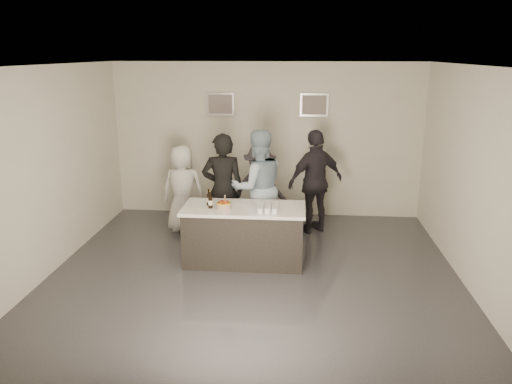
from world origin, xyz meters
TOP-DOWN VIEW (x-y plane):
  - floor at (0.00, 0.00)m, footprint 6.00×6.00m
  - ceiling at (0.00, 0.00)m, footprint 6.00×6.00m
  - wall_back at (0.00, 3.00)m, footprint 6.00×0.04m
  - wall_front at (0.00, -3.00)m, footprint 6.00×0.04m
  - wall_left at (-3.00, 0.00)m, footprint 0.04×6.00m
  - wall_right at (3.00, 0.00)m, footprint 0.04×6.00m
  - picture_left at (-0.90, 2.97)m, footprint 0.54×0.04m
  - picture_right at (0.90, 2.97)m, footprint 0.54×0.04m
  - bar_counter at (-0.19, 0.54)m, footprint 1.86×0.86m
  - cake at (-0.48, 0.45)m, footprint 0.22×0.22m
  - beer_bottle_a at (-0.73, 0.58)m, footprint 0.07×0.07m
  - beer_bottle_b at (-0.68, 0.44)m, footprint 0.07×0.07m
  - tumbler_cluster at (0.19, 0.42)m, footprint 0.30×0.40m
  - candles at (-0.45, 0.20)m, footprint 0.24×0.08m
  - person_main_black at (-0.61, 1.25)m, footprint 0.74×0.52m
  - person_main_blue at (-0.05, 1.39)m, footprint 1.15×1.03m
  - person_guest_left at (-1.44, 1.87)m, footprint 0.81×0.56m
  - person_guest_right at (0.94, 2.04)m, footprint 1.17×0.96m
  - person_guest_back at (-0.06, 1.95)m, footprint 1.11×0.76m

SIDE VIEW (x-z plane):
  - floor at x=0.00m, z-range 0.00..0.00m
  - bar_counter at x=-0.19m, z-range 0.00..0.90m
  - person_guest_back at x=-0.06m, z-range 0.00..1.59m
  - person_guest_left at x=-1.44m, z-range 0.00..1.59m
  - candles at x=-0.45m, z-range 0.90..0.91m
  - person_guest_right at x=0.94m, z-range 0.00..1.87m
  - cake at x=-0.48m, z-range 0.90..0.98m
  - tumbler_cluster at x=0.19m, z-range 0.90..0.98m
  - person_main_black at x=-0.61m, z-range 0.00..1.91m
  - person_main_blue at x=-0.05m, z-range 0.00..1.96m
  - beer_bottle_a at x=-0.73m, z-range 0.90..1.16m
  - beer_bottle_b at x=-0.68m, z-range 0.90..1.16m
  - wall_back at x=0.00m, z-range 0.00..3.00m
  - wall_front at x=0.00m, z-range 0.00..3.00m
  - wall_left at x=-3.00m, z-range 0.00..3.00m
  - wall_right at x=3.00m, z-range 0.00..3.00m
  - picture_left at x=-0.90m, z-range 1.98..2.42m
  - picture_right at x=0.90m, z-range 1.98..2.42m
  - ceiling at x=0.00m, z-range 3.00..3.00m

